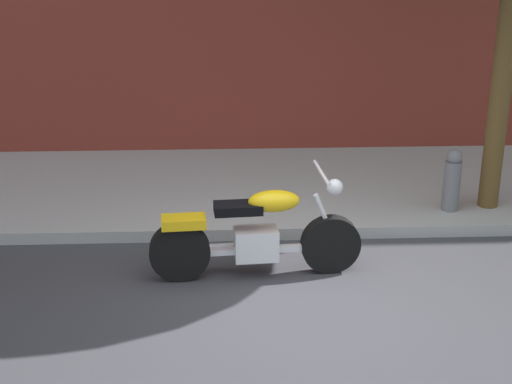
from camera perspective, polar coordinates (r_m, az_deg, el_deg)
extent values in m
plane|color=#38383D|center=(7.29, 4.37, -8.63)|extent=(60.00, 60.00, 0.00)
cube|color=#A4A4A4|center=(10.02, 2.39, 0.32)|extent=(24.41, 3.03, 0.14)
cylinder|color=black|center=(7.84, 5.63, -3.94)|extent=(0.62, 0.19, 0.61)
cylinder|color=black|center=(7.68, -5.76, -4.51)|extent=(0.62, 0.19, 0.61)
cube|color=silver|center=(7.70, 0.00, -3.91)|extent=(0.46, 0.31, 0.32)
cube|color=silver|center=(7.73, 0.00, -4.38)|extent=(1.39, 0.19, 0.06)
ellipsoid|color=yellow|center=(7.54, 1.36, -0.68)|extent=(0.54, 0.30, 0.22)
cube|color=black|center=(7.52, -1.36, -1.22)|extent=(0.50, 0.28, 0.10)
cube|color=yellow|center=(7.54, -5.47, -2.25)|extent=(0.46, 0.27, 0.10)
cylinder|color=silver|center=(7.72, 5.27, -2.07)|extent=(0.27, 0.07, 0.58)
cylinder|color=silver|center=(7.52, 4.95, 1.47)|extent=(0.09, 0.70, 0.04)
sphere|color=silver|center=(7.61, 5.94, 0.37)|extent=(0.17, 0.17, 0.17)
cylinder|color=silver|center=(7.86, -1.95, -4.17)|extent=(0.80, 0.15, 0.09)
cylinder|color=brown|center=(9.23, 18.03, 8.18)|extent=(0.24, 0.24, 3.44)
cylinder|color=slate|center=(9.33, 14.46, 0.05)|extent=(0.20, 0.20, 0.75)
sphere|color=slate|center=(9.18, 14.70, 2.58)|extent=(0.19, 0.19, 0.19)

